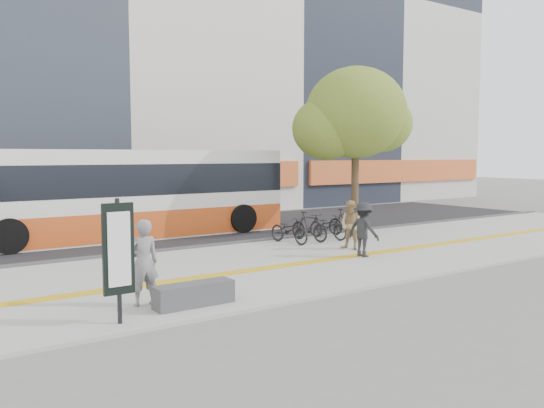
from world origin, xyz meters
TOP-DOWN VIEW (x-y plane):
  - ground at (0.00, 0.00)m, footprint 120.00×120.00m
  - sidewalk at (0.00, 1.50)m, footprint 40.00×7.00m
  - tactile_strip at (0.00, 1.00)m, footprint 40.00×0.45m
  - street at (0.00, 9.00)m, footprint 40.00×8.00m
  - curb at (0.00, 5.00)m, footprint 40.00×0.25m
  - bench at (-2.60, -1.20)m, footprint 1.60×0.45m
  - signboard at (-4.20, -1.51)m, footprint 0.55×0.10m
  - street_tree at (7.18, 4.82)m, footprint 4.40×3.80m
  - bus at (-0.33, 8.50)m, footprint 11.79×2.80m
  - bicycle_row at (4.83, 4.00)m, footprint 3.29×1.78m
  - seated_woman at (-3.40, -0.61)m, footprint 0.65×0.45m
  - pedestrian_tan at (4.42, 1.89)m, footprint 0.77×0.88m
  - pedestrian_dark at (3.88, 0.80)m, footprint 0.74×1.10m

SIDE VIEW (x-z plane):
  - ground at x=0.00m, z-range 0.00..0.00m
  - street at x=0.00m, z-range 0.00..0.06m
  - sidewalk at x=0.00m, z-range 0.00..0.08m
  - curb at x=0.00m, z-range 0.00..0.14m
  - tactile_strip at x=0.00m, z-range 0.08..0.09m
  - bench at x=-2.60m, z-range 0.08..0.53m
  - bicycle_row at x=4.83m, z-range 0.05..1.06m
  - pedestrian_tan at x=4.42m, z-range 0.08..1.61m
  - pedestrian_dark at x=3.88m, z-range 0.08..1.66m
  - seated_woman at x=-3.40m, z-range 0.08..1.78m
  - signboard at x=-4.20m, z-range 0.27..2.47m
  - bus at x=-0.33m, z-range -0.03..3.11m
  - street_tree at x=7.18m, z-range 1.36..7.67m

